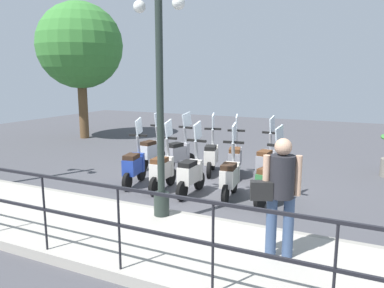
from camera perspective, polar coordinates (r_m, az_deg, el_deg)
name	(u,v)px	position (r m, az deg, el deg)	size (l,w,h in m)	color
ground_plane	(208,185)	(8.71, 2.42, -6.31)	(28.00, 28.00, 0.00)	#424247
promenade_walkway	(129,234)	(6.09, -9.64, -13.33)	(2.20, 20.00, 0.15)	#A39E93
fence_railing	(79,205)	(5.04, -16.85, -8.82)	(0.04, 16.03, 1.07)	black
lamp_post_near	(160,114)	(6.15, -4.87, 4.55)	(0.26, 0.90, 3.95)	#232D28
pedestrian_with_bag	(280,189)	(4.96, 13.24, -6.70)	(0.46, 0.61, 1.59)	#384C70
tree_large	(80,46)	(15.59, -16.70, 14.10)	(3.30, 3.30, 5.28)	brown
scooter_near_0	(270,180)	(7.52, 11.85, -5.43)	(1.22, 0.49, 1.54)	black
scooter_near_1	(230,176)	(7.74, 5.82, -4.81)	(1.23, 0.44, 1.54)	black
scooter_near_2	(191,173)	(7.91, -0.18, -4.41)	(1.23, 0.44, 1.54)	black
scooter_near_3	(163,169)	(8.25, -4.51, -3.81)	(1.23, 0.44, 1.54)	black
scooter_near_4	(134,165)	(8.68, -8.81, -3.18)	(1.22, 0.48, 1.54)	black
scooter_far_0	(266,161)	(9.14, 11.26, -2.57)	(1.23, 0.44, 1.54)	black
scooter_far_1	(235,158)	(9.37, 6.57, -2.12)	(1.21, 0.52, 1.54)	black
scooter_far_2	(211,155)	(9.60, 2.95, -1.74)	(1.21, 0.53, 1.54)	black
scooter_far_3	(179,153)	(9.94, -2.04, -1.32)	(1.21, 0.52, 1.54)	black
scooter_far_4	(152,150)	(10.28, -6.16, -0.97)	(1.23, 0.44, 1.54)	black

